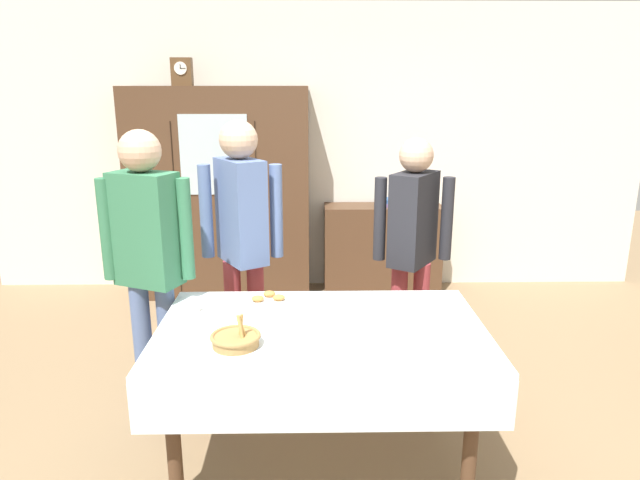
% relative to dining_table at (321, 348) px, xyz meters
% --- Properties ---
extents(ground_plane, '(12.00, 12.00, 0.00)m').
position_rel_dining_table_xyz_m(ground_plane, '(0.00, 0.23, -0.67)').
color(ground_plane, '#846B4C').
rests_on(ground_plane, ground).
extents(back_wall, '(6.40, 0.10, 2.70)m').
position_rel_dining_table_xyz_m(back_wall, '(0.00, 2.88, 0.68)').
color(back_wall, silver).
rests_on(back_wall, ground).
extents(dining_table, '(1.67, 1.04, 0.77)m').
position_rel_dining_table_xyz_m(dining_table, '(0.00, 0.00, 0.00)').
color(dining_table, '#4C3321').
rests_on(dining_table, ground).
extents(wall_cabinet, '(1.66, 0.46, 1.96)m').
position_rel_dining_table_xyz_m(wall_cabinet, '(-0.90, 2.59, 0.31)').
color(wall_cabinet, '#4C3321').
rests_on(wall_cabinet, ground).
extents(mantel_clock, '(0.18, 0.11, 0.24)m').
position_rel_dining_table_xyz_m(mantel_clock, '(-1.19, 2.59, 1.41)').
color(mantel_clock, brown).
rests_on(mantel_clock, wall_cabinet).
extents(bookshelf_low, '(1.13, 0.35, 0.85)m').
position_rel_dining_table_xyz_m(bookshelf_low, '(0.64, 2.64, -0.24)').
color(bookshelf_low, '#4C3321').
rests_on(bookshelf_low, ground).
extents(book_stack, '(0.15, 0.21, 0.07)m').
position_rel_dining_table_xyz_m(book_stack, '(0.64, 2.64, 0.22)').
color(book_stack, '#664C7A').
rests_on(book_stack, bookshelf_low).
extents(tea_cup_mid_left, '(0.13, 0.13, 0.06)m').
position_rel_dining_table_xyz_m(tea_cup_mid_left, '(-0.69, 0.24, 0.13)').
color(tea_cup_mid_left, white).
rests_on(tea_cup_mid_left, dining_table).
extents(tea_cup_far_left, '(0.13, 0.13, 0.06)m').
position_rel_dining_table_xyz_m(tea_cup_far_left, '(-0.48, 0.18, 0.13)').
color(tea_cup_far_left, white).
rests_on(tea_cup_far_left, dining_table).
extents(tea_cup_mid_right, '(0.13, 0.13, 0.06)m').
position_rel_dining_table_xyz_m(tea_cup_mid_right, '(-0.00, 0.25, 0.13)').
color(tea_cup_mid_right, white).
rests_on(tea_cup_mid_right, dining_table).
extents(bread_basket, '(0.24, 0.24, 0.16)m').
position_rel_dining_table_xyz_m(bread_basket, '(-0.41, -0.18, 0.14)').
color(bread_basket, '#9E7542').
rests_on(bread_basket, dining_table).
extents(pastry_plate, '(0.28, 0.28, 0.05)m').
position_rel_dining_table_xyz_m(pastry_plate, '(-0.29, 0.37, 0.12)').
color(pastry_plate, white).
rests_on(pastry_plate, dining_table).
extents(spoon_back_edge, '(0.12, 0.02, 0.01)m').
position_rel_dining_table_xyz_m(spoon_back_edge, '(-0.65, -0.31, 0.11)').
color(spoon_back_edge, silver).
rests_on(spoon_back_edge, dining_table).
extents(spoon_mid_right, '(0.12, 0.02, 0.01)m').
position_rel_dining_table_xyz_m(spoon_mid_right, '(0.38, 0.05, 0.11)').
color(spoon_mid_right, silver).
rests_on(spoon_mid_right, dining_table).
extents(spoon_mid_left, '(0.12, 0.02, 0.01)m').
position_rel_dining_table_xyz_m(spoon_mid_left, '(0.45, 0.38, 0.11)').
color(spoon_mid_left, silver).
rests_on(spoon_mid_left, dining_table).
extents(person_behind_table_right, '(0.52, 0.33, 1.74)m').
position_rel_dining_table_xyz_m(person_behind_table_right, '(-0.98, 0.45, 0.40)').
color(person_behind_table_right, slate).
rests_on(person_behind_table_right, ground).
extents(person_beside_shelf, '(0.52, 0.41, 1.76)m').
position_rel_dining_table_xyz_m(person_beside_shelf, '(-0.49, 0.83, 0.42)').
color(person_beside_shelf, '#933338').
rests_on(person_beside_shelf, ground).
extents(person_behind_table_left, '(0.52, 0.41, 1.64)m').
position_rel_dining_table_xyz_m(person_behind_table_left, '(0.62, 0.95, 0.33)').
color(person_behind_table_left, '#933338').
rests_on(person_behind_table_left, ground).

